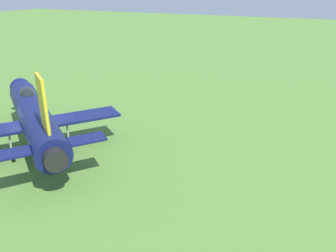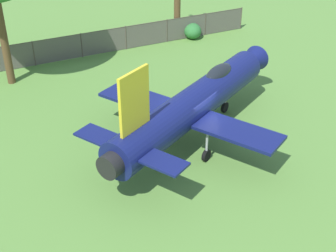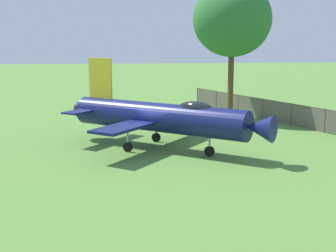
# 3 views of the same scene
# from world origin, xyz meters

# --- Properties ---
(ground_plane) EXTENTS (200.00, 200.00, 0.00)m
(ground_plane) POSITION_xyz_m (0.00, 0.00, 0.00)
(ground_plane) COLOR #568438
(display_jet) EXTENTS (12.21, 10.30, 5.46)m
(display_jet) POSITION_xyz_m (-0.30, 0.22, 2.02)
(display_jet) COLOR #111951
(display_jet) RESTS_ON ground_plane
(perimeter_fence) EXTENTS (11.10, 24.20, 1.75)m
(perimeter_fence) POSITION_xyz_m (-10.95, -6.86, 0.93)
(perimeter_fence) COLOR #4C4238
(perimeter_fence) RESTS_ON ground_plane
(shrub_near_fence) EXTENTS (1.60, 1.32, 1.16)m
(shrub_near_fence) POSITION_xyz_m (-14.43, 1.16, 0.58)
(shrub_near_fence) COLOR #2D7033
(shrub_near_fence) RESTS_ON ground_plane
(info_plaque) EXTENTS (0.71, 0.69, 1.14)m
(info_plaque) POSITION_xyz_m (-4.87, -3.68, 0.85)
(info_plaque) COLOR #333333
(info_plaque) RESTS_ON ground_plane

